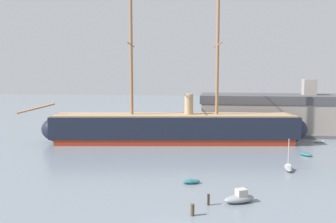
# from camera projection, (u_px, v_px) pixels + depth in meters

# --- Properties ---
(tall_ship) EXTENTS (65.73, 15.63, 31.69)m
(tall_ship) POSITION_uv_depth(u_px,v_px,m) (174.00, 128.00, 81.01)
(tall_ship) COLOR maroon
(tall_ship) RESTS_ON ground
(motorboat_foreground_right) EXTENTS (4.39, 3.32, 1.70)m
(motorboat_foreground_right) POSITION_uv_depth(u_px,v_px,m) (240.00, 198.00, 44.29)
(motorboat_foreground_right) COLOR gray
(motorboat_foreground_right) RESTS_ON ground
(dinghy_near_centre) EXTENTS (2.82, 1.78, 0.62)m
(dinghy_near_centre) POSITION_uv_depth(u_px,v_px,m) (191.00, 181.00, 51.77)
(dinghy_near_centre) COLOR #236670
(dinghy_near_centre) RESTS_ON ground
(sailboat_mid_right) EXTENTS (1.35, 4.07, 5.24)m
(sailboat_mid_right) POSITION_uv_depth(u_px,v_px,m) (288.00, 168.00, 58.75)
(sailboat_mid_right) COLOR gray
(sailboat_mid_right) RESTS_ON ground
(dinghy_alongside_stern) EXTENTS (2.60, 2.61, 0.61)m
(dinghy_alongside_stern) POSITION_uv_depth(u_px,v_px,m) (306.00, 154.00, 68.63)
(dinghy_alongside_stern) COLOR #236670
(dinghy_alongside_stern) RESTS_ON ground
(dinghy_far_left) EXTENTS (1.98, 2.50, 0.54)m
(dinghy_far_left) POSITION_uv_depth(u_px,v_px,m) (95.00, 134.00, 91.35)
(dinghy_far_left) COLOR #1E284C
(dinghy_far_left) RESTS_ON ground
(dinghy_far_right) EXTENTS (2.60, 1.60, 0.57)m
(dinghy_far_right) POSITION_uv_depth(u_px,v_px,m) (319.00, 141.00, 81.61)
(dinghy_far_right) COLOR silver
(dinghy_far_right) RESTS_ON ground
(motorboat_distant_centre) EXTENTS (3.90, 2.15, 1.55)m
(motorboat_distant_centre) POSITION_uv_depth(u_px,v_px,m) (205.00, 127.00, 100.93)
(motorboat_distant_centre) COLOR #B22D28
(motorboat_distant_centre) RESTS_ON ground
(mooring_piling_nearest) EXTENTS (0.33, 0.33, 1.39)m
(mooring_piling_nearest) POSITION_uv_depth(u_px,v_px,m) (208.00, 200.00, 43.41)
(mooring_piling_nearest) COLOR #382B1E
(mooring_piling_nearest) RESTS_ON ground
(mooring_piling_left_pair) EXTENTS (0.44, 0.44, 1.36)m
(mooring_piling_left_pair) POSITION_uv_depth(u_px,v_px,m) (192.00, 210.00, 40.24)
(mooring_piling_left_pair) COLOR #4C3D2D
(mooring_piling_left_pair) RESTS_ON ground
(dockside_warehouse_right) EXTENTS (48.55, 16.85, 14.17)m
(dockside_warehouse_right) POSITION_uv_depth(u_px,v_px,m) (286.00, 114.00, 94.32)
(dockside_warehouse_right) COLOR #565659
(dockside_warehouse_right) RESTS_ON ground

